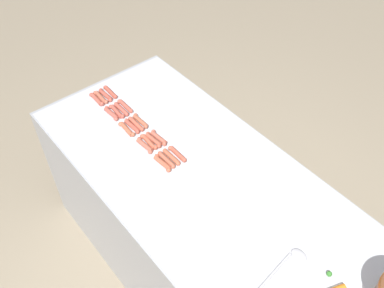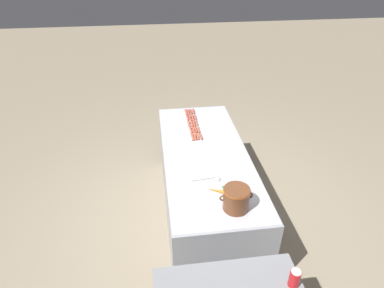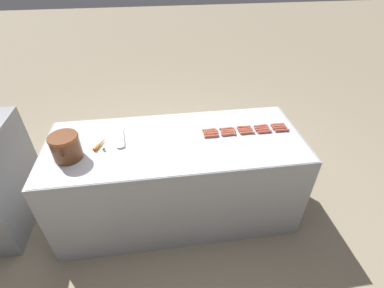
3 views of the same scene
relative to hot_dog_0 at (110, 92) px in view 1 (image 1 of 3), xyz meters
The scene contains 23 objects.
ground_plane 1.29m from the hot_dog_0, 90.11° to the left, with size 20.00×20.00×0.00m, color gray.
griddle_counter 1.04m from the hot_dog_0, 90.11° to the left, with size 0.87×2.16×0.88m.
hot_dog_0 is the anchor object (origin of this frame).
hot_dog_1 0.16m from the hot_dog_0, 88.96° to the left, with size 0.03×0.13×0.02m.
hot_dog_2 0.31m from the hot_dog_0, 89.20° to the left, with size 0.03×0.13×0.02m.
hot_dog_3 0.48m from the hot_dog_0, 89.54° to the left, with size 0.03×0.13×0.02m.
hot_dog_4 0.62m from the hot_dog_0, 89.71° to the left, with size 0.02×0.13×0.02m.
hot_dog_5 0.03m from the hot_dog_0, ahead, with size 0.03×0.13×0.02m.
hot_dog_6 0.17m from the hot_dog_0, 79.48° to the left, with size 0.02×0.13×0.02m.
hot_dog_7 0.32m from the hot_dog_0, 83.66° to the left, with size 0.03×0.13×0.02m.
hot_dog_8 0.47m from the hot_dog_0, 85.91° to the left, with size 0.03×0.13×0.02m.
hot_dog_9 0.62m from the hot_dog_0, 86.77° to the left, with size 0.03×0.13×0.02m.
hot_dog_10 0.07m from the hot_dog_0, ahead, with size 0.03×0.13×0.02m.
hot_dog_11 0.18m from the hot_dog_0, 69.67° to the left, with size 0.03×0.13×0.02m.
hot_dog_12 0.32m from the hot_dog_0, 79.00° to the left, with size 0.03×0.13×0.02m.
hot_dog_13 0.47m from the hot_dog_0, 82.64° to the left, with size 0.03×0.13×0.02m.
hot_dog_14 0.62m from the hot_dog_0, 84.04° to the left, with size 0.03×0.13×0.02m.
hot_dog_15 0.09m from the hot_dog_0, ahead, with size 0.03×0.13×0.02m.
hot_dog_16 0.18m from the hot_dog_0, 60.13° to the left, with size 0.03×0.13×0.02m.
hot_dog_17 0.33m from the hot_dog_0, 73.11° to the left, with size 0.03×0.13×0.02m.
hot_dog_18 0.48m from the hot_dog_0, 79.14° to the left, with size 0.03×0.13×0.02m.
hot_dog_19 0.63m from the hot_dog_0, 81.61° to the left, with size 0.03×0.13×0.02m.
serving_spoon 1.37m from the hot_dog_0, 89.77° to the left, with size 0.27×0.08×0.02m.
Camera 1 is at (0.85, 0.83, 2.45)m, focal length 39.75 mm.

